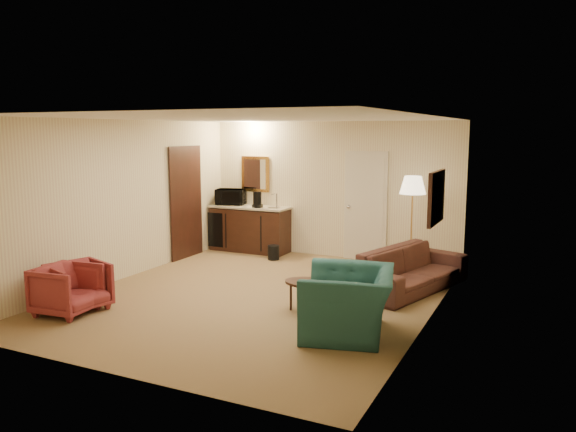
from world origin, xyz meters
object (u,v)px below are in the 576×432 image
Objects in this scene: waste_bin at (273,253)px; microwave at (231,195)px; wetbar_cabinet at (250,229)px; teal_armchair at (349,291)px; rose_chair_far at (67,287)px; sofa at (410,262)px; floor_lamp at (412,224)px; coffee_maker at (257,200)px; coffee_table at (311,297)px; rose_chair_near at (79,284)px.

microwave is (-1.25, 0.54, 0.98)m from waste_bin.
teal_armchair is at bearing -47.03° from wetbar_cabinet.
wetbar_cabinet is at bearing -8.60° from rose_chair_far.
floor_lamp is (-0.25, 1.10, 0.41)m from sofa.
sofa is 2.97m from waste_bin.
wetbar_cabinet is 0.98× the size of floor_lamp.
coffee_maker is (-3.13, 3.51, 0.55)m from teal_armchair.
coffee_maker reaches higher than teal_armchair.
floor_lamp reaches higher than sofa.
wetbar_cabinet is 3.39m from floor_lamp.
rose_chair_far reaches higher than coffee_table.
rose_chair_far is (-0.25, -4.52, -0.10)m from wetbar_cabinet.
teal_armchair reaches higher than coffee_table.
wetbar_cabinet reaches higher than rose_chair_near.
coffee_table is 1.26× the size of microwave.
microwave is 1.85× the size of coffee_maker.
wetbar_cabinet is 1.37× the size of teal_armchair.
coffee_maker reaches higher than rose_chair_far.
sofa is 3.78× the size of microwave.
wetbar_cabinet is 4.05m from coffee_table.
waste_bin is at bearing -176.01° from floor_lamp.
teal_armchair is 2.07× the size of microwave.
sofa is at bearing -18.13° from waste_bin.
wetbar_cabinet is 2.28× the size of rose_chair_near.
floor_lamp is at bearing 3.99° from waste_bin.
rose_chair_near is 0.43× the size of floor_lamp.
waste_bin is (-1.86, 2.56, -0.07)m from coffee_table.
floor_lamp reaches higher than rose_chair_near.
teal_armchair is 0.97m from coffee_table.
coffee_table is 3.90m from coffee_maker.
floor_lamp is 3.13m from coffee_maker.
waste_bin is 1.15m from coffee_maker.
microwave reaches higher than coffee_table.
floor_lamp reaches higher than waste_bin.
wetbar_cabinet is 4.95m from teal_armchair.
rose_chair_near is at bearing -132.01° from floor_lamp.
rose_chair_far is 3.25m from coffee_table.
floor_lamp is 3.84m from microwave.
teal_armchair is 5.33m from microwave.
waste_bin is (1.04, 3.82, -0.22)m from rose_chair_near.
rose_chair_near is (-3.62, -0.70, -0.16)m from teal_armchair.
microwave is (-0.21, 4.35, 0.76)m from rose_chair_near.
microwave is at bearing -2.80° from rose_chair_far.
teal_armchair is 4.36× the size of waste_bin.
wetbar_cabinet is 4.53m from rose_chair_far.
coffee_maker is at bearing 176.20° from floor_lamp.
sofa is at bearing 160.05° from teal_armchair.
rose_chair_far is 2.64× the size of waste_bin.
microwave is (-3.11, 3.10, 0.91)m from coffee_table.
microwave is (-3.81, 0.36, 0.28)m from floor_lamp.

